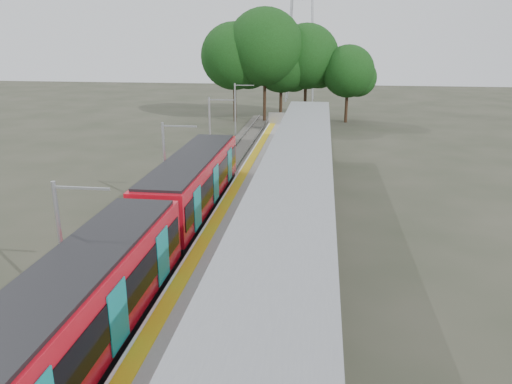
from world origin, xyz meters
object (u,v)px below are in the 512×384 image
train (152,229)px  litter_bin (297,284)px  bench_near (315,268)px  bench_far (307,172)px  bench_mid (297,259)px  info_pillar_far (311,169)px

train → litter_bin: 7.25m
bench_near → litter_bin: 1.46m
bench_far → litter_bin: 15.46m
bench_near → bench_far: bearing=69.5°
bench_far → litter_bin: (0.21, -15.46, -0.07)m
bench_mid → bench_far: bench_mid is taller
train → bench_near: size_ratio=17.77×
train → info_pillar_far: size_ratio=14.27×
bench_mid → litter_bin: 1.93m
litter_bin → bench_far: bearing=90.8°
info_pillar_far → bench_near: bearing=-101.7°
bench_far → bench_mid: bearing=-95.9°
bench_near → bench_mid: bearing=117.1°
bench_far → info_pillar_far: size_ratio=0.81×
train → bench_near: train is taller
train → info_pillar_far: 13.71m
bench_near → bench_mid: 0.95m
bench_mid → info_pillar_far: size_ratio=0.88×
info_pillar_far → litter_bin: info_pillar_far is taller
bench_far → litter_bin: bearing=-95.4°
train → info_pillar_far: train is taller
info_pillar_far → bench_mid: bearing=-104.8°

